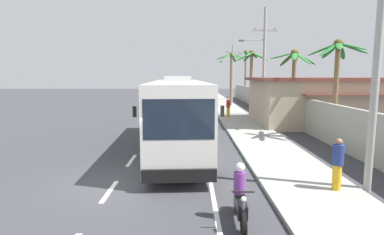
{
  "coord_description": "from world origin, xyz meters",
  "views": [
    {
      "loc": [
        2.78,
        -10.89,
        3.87
      ],
      "look_at": [
        2.83,
        5.04,
        1.7
      ],
      "focal_mm": 28.98,
      "sensor_mm": 36.0,
      "label": 1
    }
  ],
  "objects": [
    {
      "name": "pedestrian_midwalk",
      "position": [
        7.52,
        -1.11,
        1.04
      ],
      "size": [
        0.36,
        0.36,
        1.72
      ],
      "rotation": [
        0.0,
        0.0,
        2.61
      ],
      "color": "gold",
      "rests_on": "sidewalk_kerb"
    },
    {
      "name": "palm_fourth",
      "position": [
        11.05,
        6.98,
        4.4
      ],
      "size": [
        3.24,
        3.32,
        5.91
      ],
      "color": "brown",
      "rests_on": "ground"
    },
    {
      "name": "utility_pole_nearest",
      "position": [
        8.55,
        -0.96,
        5.28
      ],
      "size": [
        3.26,
        0.24,
        10.0
      ],
      "color": "#9E9E99",
      "rests_on": "ground"
    },
    {
      "name": "boundary_wall",
      "position": [
        10.6,
        14.0,
        1.15
      ],
      "size": [
        0.24,
        60.0,
        2.3
      ],
      "primitive_type": "cube",
      "color": "#9E998E",
      "rests_on": "ground"
    },
    {
      "name": "coach_bus_foreground",
      "position": [
        2.04,
        5.06,
        2.0
      ],
      "size": [
        3.42,
        12.33,
        3.84
      ],
      "color": "silver",
      "rests_on": "ground"
    },
    {
      "name": "palm_farthest",
      "position": [
        8.41,
        18.78,
        4.58
      ],
      "size": [
        3.03,
        3.04,
        6.25
      ],
      "color": "brown",
      "rests_on": "ground"
    },
    {
      "name": "palm_nearest",
      "position": [
        9.78,
        10.59,
        4.18
      ],
      "size": [
        3.27,
        3.18,
        5.65
      ],
      "color": "brown",
      "rests_on": "ground"
    },
    {
      "name": "sidewalk_kerb",
      "position": [
        6.8,
        10.0,
        0.07
      ],
      "size": [
        3.2,
        90.0,
        0.14
      ],
      "primitive_type": "cube",
      "color": "#999993",
      "rests_on": "ground"
    },
    {
      "name": "utility_pole_far",
      "position": [
        8.31,
        32.42,
        4.29
      ],
      "size": [
        2.82,
        0.24,
        8.05
      ],
      "color": "#9E9E99",
      "rests_on": "ground"
    },
    {
      "name": "ground_plane",
      "position": [
        0.0,
        0.0,
        0.0
      ],
      "size": [
        160.0,
        160.0,
        0.0
      ],
      "primitive_type": "plane",
      "color": "#3A3A3F"
    },
    {
      "name": "palm_second",
      "position": [
        7.64,
        27.81,
        4.9
      ],
      "size": [
        3.89,
        3.64,
        6.7
      ],
      "color": "brown",
      "rests_on": "ground"
    },
    {
      "name": "motorcycle_beside_bus",
      "position": [
        4.04,
        -3.11,
        0.65
      ],
      "size": [
        0.56,
        1.96,
        1.59
      ],
      "color": "black",
      "rests_on": "ground"
    },
    {
      "name": "palm_third",
      "position": [
        10.84,
        36.3,
        5.69
      ],
      "size": [
        3.77,
        3.76,
        7.63
      ],
      "color": "brown",
      "rests_on": "ground"
    },
    {
      "name": "pedestrian_near_kerb",
      "position": [
        6.05,
        16.92,
        1.04
      ],
      "size": [
        0.36,
        0.36,
        1.73
      ],
      "rotation": [
        0.0,
        0.0,
        0.37
      ],
      "color": "gold",
      "rests_on": "sidewalk_kerb"
    },
    {
      "name": "lane_markings",
      "position": [
        2.14,
        14.76,
        0.0
      ],
      "size": [
        3.61,
        71.0,
        0.01
      ],
      "color": "white",
      "rests_on": "ground"
    },
    {
      "name": "roadside_building",
      "position": [
        15.3,
        13.76,
        1.87
      ],
      "size": [
        15.4,
        8.52,
        3.71
      ],
      "color": "tan",
      "rests_on": "ground"
    },
    {
      "name": "utility_pole_mid",
      "position": [
        8.81,
        15.73,
        4.99
      ],
      "size": [
        3.19,
        0.24,
        9.47
      ],
      "color": "#9E9E99",
      "rests_on": "ground"
    }
  ]
}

